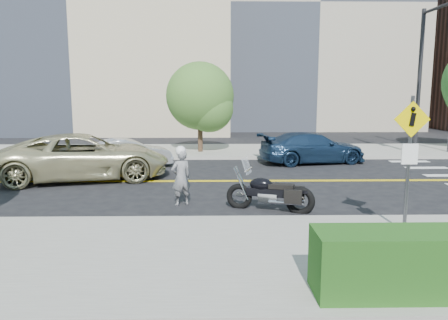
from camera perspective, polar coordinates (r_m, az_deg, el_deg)
name	(u,v)px	position (r m, az deg, el deg)	size (l,w,h in m)	color
ground_plane	(216,181)	(15.93, -1.04, -2.76)	(120.00, 120.00, 0.00)	black
sidewalk_near	(216,256)	(8.69, -1.05, -12.40)	(60.00, 5.00, 0.15)	#9E9B91
sidewalk_far	(216,151)	(23.31, -1.03, 1.18)	(60.00, 5.00, 0.15)	#9E9B91
building_mid	(303,17)	(42.89, 10.24, 17.92)	(18.00, 14.00, 20.00)	#A39984
traffic_light	(430,60)	(23.00, 25.29, 11.71)	(0.28, 4.50, 7.00)	black
pedestrian_sign	(410,151)	(10.26, 23.08, 1.08)	(0.78, 0.08, 3.00)	#4C4C51
motorcyclist	(181,176)	(12.51, -5.63, -2.06)	(0.70, 0.62, 1.72)	#B6B6BB
motorcycle	(270,185)	(11.98, 6.05, -3.23)	(2.37, 0.72, 1.44)	black
suv	(85,157)	(16.92, -17.73, 0.43)	(2.83, 6.13, 1.70)	#BCB68A
parked_car_silver	(128,153)	(19.14, -12.45, 0.88)	(1.30, 3.72, 1.23)	#AFB1B7
parked_car_blue	(312,148)	(20.21, 11.46, 1.57)	(1.96, 4.81, 1.40)	navy
tree_far_a	(200,96)	(22.44, -3.16, 8.33)	(3.46, 3.46, 4.73)	#382619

